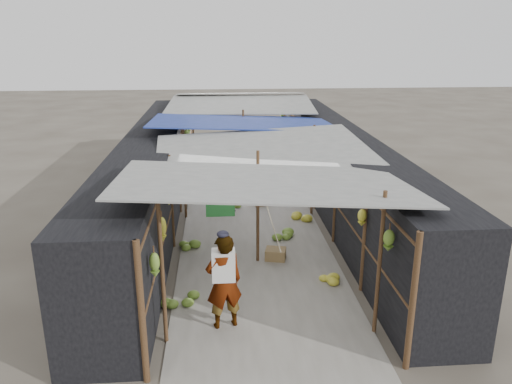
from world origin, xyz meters
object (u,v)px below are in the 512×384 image
object	(u,v)px
crate_near	(276,254)
shopper_blue	(227,184)
black_basin	(282,191)
vendor_elderly	(224,282)
vendor_seated	(283,171)

from	to	relation	value
crate_near	shopper_blue	xyz separation A→B (m)	(-1.03, 3.25, 0.73)
black_basin	vendor_elderly	bearing A→B (deg)	-104.85
black_basin	crate_near	bearing A→B (deg)	-99.13
crate_near	vendor_elderly	world-z (taller)	vendor_elderly
vendor_seated	vendor_elderly	bearing A→B (deg)	-26.81
vendor_elderly	black_basin	bearing A→B (deg)	-120.42
crate_near	vendor_seated	size ratio (longest dim) A/B	0.49
vendor_elderly	shopper_blue	xyz separation A→B (m)	(0.19, 5.91, -0.01)
black_basin	vendor_elderly	xyz separation A→B (m)	(-2.01, -7.59, 0.80)
crate_near	shopper_blue	size ratio (longest dim) A/B	0.26
shopper_blue	black_basin	bearing A→B (deg)	15.56
black_basin	vendor_seated	world-z (taller)	vendor_seated
vendor_elderly	vendor_seated	size ratio (longest dim) A/B	1.91
black_basin	shopper_blue	distance (m)	2.60
shopper_blue	vendor_seated	size ratio (longest dim) A/B	1.88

